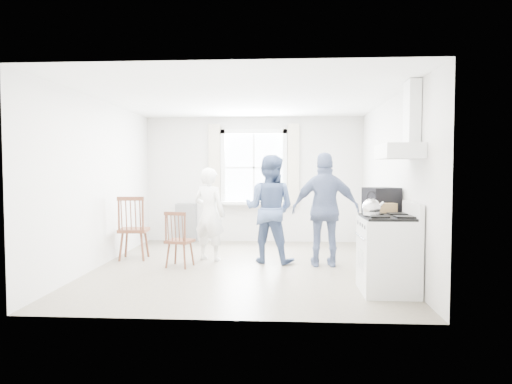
# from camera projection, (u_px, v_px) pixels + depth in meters

# --- Properties ---
(room_shell) EXTENTS (4.62, 5.12, 2.64)m
(room_shell) POSITION_uv_depth(u_px,v_px,m) (243.00, 184.00, 7.03)
(room_shell) COLOR gray
(room_shell) RESTS_ON ground
(window_assembly) EXTENTS (1.88, 0.24, 1.70)m
(window_assembly) POSITION_uv_depth(u_px,v_px,m) (254.00, 172.00, 9.46)
(window_assembly) COLOR white
(window_assembly) RESTS_ON room_shell
(range_hood) EXTENTS (0.45, 0.76, 0.94)m
(range_hood) POSITION_uv_depth(u_px,v_px,m) (403.00, 138.00, 5.53)
(range_hood) COLOR white
(range_hood) RESTS_ON room_shell
(shelf_unit) EXTENTS (0.40, 0.30, 0.80)m
(shelf_unit) POSITION_uv_depth(u_px,v_px,m) (186.00, 223.00, 9.49)
(shelf_unit) COLOR slate
(shelf_unit) RESTS_ON ground
(gas_stove) EXTENTS (0.68, 0.76, 1.12)m
(gas_stove) POSITION_uv_depth(u_px,v_px,m) (388.00, 254.00, 5.61)
(gas_stove) COLOR silver
(gas_stove) RESTS_ON ground
(kettle) EXTENTS (0.22, 0.22, 0.31)m
(kettle) POSITION_uv_depth(u_px,v_px,m) (371.00, 208.00, 5.53)
(kettle) COLOR silver
(kettle) RESTS_ON gas_stove
(low_cabinet) EXTENTS (0.50, 0.55, 0.90)m
(low_cabinet) POSITION_uv_depth(u_px,v_px,m) (382.00, 247.00, 6.31)
(low_cabinet) COLOR white
(low_cabinet) RESTS_ON ground
(stereo_stack) EXTENTS (0.52, 0.49, 0.37)m
(stereo_stack) POSITION_uv_depth(u_px,v_px,m) (381.00, 201.00, 6.31)
(stereo_stack) COLOR black
(stereo_stack) RESTS_ON low_cabinet
(cardboard_box) EXTENTS (0.31, 0.26, 0.17)m
(cardboard_box) POSITION_uv_depth(u_px,v_px,m) (385.00, 209.00, 6.08)
(cardboard_box) COLOR #AB8752
(cardboard_box) RESTS_ON low_cabinet
(windsor_chair_a) EXTENTS (0.49, 0.48, 1.08)m
(windsor_chair_a) POSITION_uv_depth(u_px,v_px,m) (132.00, 221.00, 7.56)
(windsor_chair_a) COLOR #4E2819
(windsor_chair_a) RESTS_ON ground
(windsor_chair_b) EXTENTS (0.45, 0.44, 0.88)m
(windsor_chair_b) POSITION_uv_depth(u_px,v_px,m) (177.00, 233.00, 7.00)
(windsor_chair_b) COLOR #4E2819
(windsor_chair_b) RESTS_ON ground
(person_left) EXTENTS (0.74, 0.74, 1.54)m
(person_left) POSITION_uv_depth(u_px,v_px,m) (210.00, 214.00, 7.56)
(person_left) COLOR white
(person_left) RESTS_ON ground
(person_mid) EXTENTS (1.06, 1.06, 1.75)m
(person_mid) POSITION_uv_depth(u_px,v_px,m) (270.00, 209.00, 7.41)
(person_mid) COLOR #43567E
(person_mid) RESTS_ON ground
(person_right) EXTENTS (1.07, 1.07, 1.78)m
(person_right) POSITION_uv_depth(u_px,v_px,m) (326.00, 210.00, 7.11)
(person_right) COLOR navy
(person_right) RESTS_ON ground
(potted_plant) EXTENTS (0.22, 0.22, 0.37)m
(potted_plant) POSITION_uv_depth(u_px,v_px,m) (280.00, 193.00, 9.37)
(potted_plant) COLOR #377D3E
(potted_plant) RESTS_ON window_assembly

